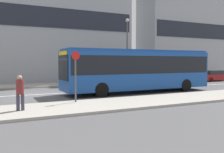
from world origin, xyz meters
name	(u,v)px	position (x,y,z in m)	size (l,w,h in m)	color
ground_plane	(34,95)	(0.00, 0.00, 0.00)	(120.00, 120.00, 0.00)	#4F4F51
sidewalk_near	(55,109)	(0.00, -6.25, 0.07)	(44.00, 3.50, 0.13)	#A39E93
sidewalk_far	(23,86)	(0.00, 6.25, 0.07)	(44.00, 3.50, 0.13)	#A39E93
lane_centerline	(34,95)	(0.00, 0.00, 0.00)	(41.80, 0.16, 0.01)	silver
city_bus	(138,68)	(7.34, -1.99, 1.84)	(11.60, 2.65, 3.19)	#194793
parked_car_0	(141,78)	(11.20, 3.59, 0.62)	(4.40, 1.74, 1.31)	navy
parked_car_1	(181,77)	(16.27, 3.42, 0.63)	(4.18, 1.82, 1.31)	silver
parked_car_2	(212,76)	(21.32, 3.55, 0.62)	(4.08, 1.89, 1.29)	maroon
pedestrian_near_stop	(20,91)	(-1.56, -6.28, 1.02)	(0.35, 0.34, 1.58)	#383347
bus_stop_sign	(76,72)	(1.39, -5.13, 1.75)	(0.44, 0.12, 2.78)	#4C4C51
street_lamp	(127,43)	(10.32, 4.97, 4.24)	(0.36, 0.36, 6.70)	#4C4C51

